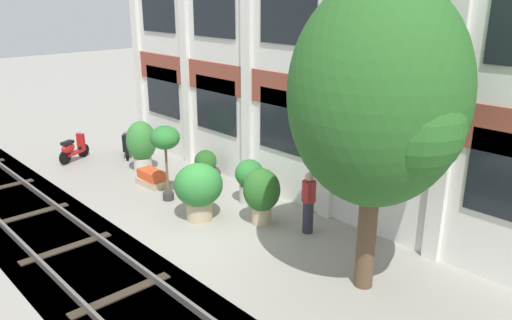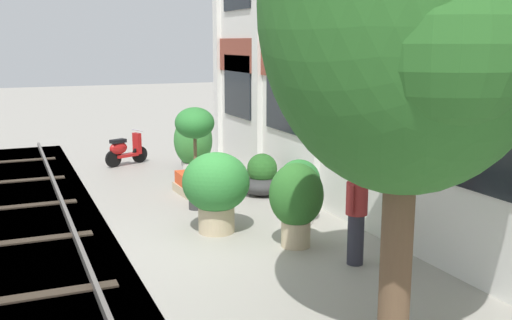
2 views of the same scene
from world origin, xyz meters
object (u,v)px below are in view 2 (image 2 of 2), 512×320
at_px(potted_plant_ribbed_drum, 193,144).
at_px(scooter_near_curb, 125,150).
at_px(scooter_second_parked, 189,150).
at_px(broadleaf_tree, 408,14).
at_px(potted_plant_terracotta_small, 195,127).
at_px(potted_plant_square_trough, 190,184).
at_px(potted_plant_stone_basin, 299,187).
at_px(potted_plant_glazed_jar, 216,186).
at_px(potted_plant_wide_bowl, 262,178).
at_px(potted_plant_fluted_column, 296,199).
at_px(resident_by_doorway, 356,214).

height_order(potted_plant_ribbed_drum, scooter_near_curb, potted_plant_ribbed_drum).
bearing_deg(scooter_second_parked, broadleaf_tree, 25.79).
distance_m(potted_plant_terracotta_small, scooter_second_parked, 4.78).
distance_m(potted_plant_square_trough, scooter_near_curb, 3.94).
bearing_deg(potted_plant_stone_basin, potted_plant_glazed_jar, -93.42).
relative_size(potted_plant_square_trough, potted_plant_wide_bowl, 1.07).
relative_size(potted_plant_square_trough, potted_plant_glazed_jar, 0.69).
distance_m(broadleaf_tree, potted_plant_square_trough, 8.41).
bearing_deg(potted_plant_stone_basin, potted_plant_wide_bowl, 174.64).
height_order(potted_plant_fluted_column, scooter_second_parked, potted_plant_fluted_column).
relative_size(scooter_second_parked, resident_by_doorway, 0.80).
relative_size(potted_plant_terracotta_small, potted_plant_wide_bowl, 2.23).
distance_m(potted_plant_ribbed_drum, resident_by_doorway, 6.70).
relative_size(potted_plant_ribbed_drum, scooter_second_parked, 1.35).
distance_m(potted_plant_terracotta_small, potted_plant_wide_bowl, 2.26).
xyz_separation_m(scooter_near_curb, scooter_second_parked, (0.71, 1.70, 0.00)).
xyz_separation_m(potted_plant_ribbed_drum, resident_by_doorway, (6.67, 0.60, -0.10)).
height_order(potted_plant_wide_bowl, scooter_second_parked, scooter_second_parked).
height_order(potted_plant_square_trough, potted_plant_wide_bowl, potted_plant_wide_bowl).
bearing_deg(potted_plant_wide_bowl, potted_plant_terracotta_small, -72.75).
bearing_deg(potted_plant_fluted_column, potted_plant_glazed_jar, -142.25).
relative_size(scooter_near_curb, scooter_second_parked, 1.04).
distance_m(broadleaf_tree, potted_plant_wide_bowl, 7.77).
relative_size(potted_plant_stone_basin, scooter_second_parked, 1.01).
bearing_deg(potted_plant_stone_basin, scooter_near_curb, -163.47).
distance_m(potted_plant_fluted_column, scooter_second_parked, 7.37).
xyz_separation_m(potted_plant_fluted_column, potted_plant_square_trough, (-4.20, -0.62, -0.61)).
xyz_separation_m(potted_plant_square_trough, scooter_near_curb, (-3.86, -0.75, 0.21)).
bearing_deg(resident_by_doorway, potted_plant_glazed_jar, -1.10).
height_order(potted_plant_terracotta_small, potted_plant_wide_bowl, potted_plant_terracotta_small).
bearing_deg(potted_plant_terracotta_small, broadleaf_tree, 3.77).
bearing_deg(resident_by_doorway, broadleaf_tree, 125.10).
height_order(potted_plant_terracotta_small, scooter_near_curb, potted_plant_terracotta_small).
height_order(potted_plant_ribbed_drum, potted_plant_stone_basin, potted_plant_ribbed_drum).
xyz_separation_m(potted_plant_square_trough, potted_plant_stone_basin, (3.02, 1.29, 0.48)).
bearing_deg(potted_plant_glazed_jar, scooter_near_curb, -176.75).
relative_size(potted_plant_square_trough, resident_by_doorway, 0.67).
distance_m(potted_plant_glazed_jar, scooter_near_curb, 6.80).
xyz_separation_m(broadleaf_tree, scooter_near_curb, (-11.49, -0.92, -3.32)).
distance_m(potted_plant_ribbed_drum, potted_plant_stone_basin, 4.44).
xyz_separation_m(broadleaf_tree, potted_plant_terracotta_small, (-6.34, -0.42, -2.02)).
height_order(potted_plant_glazed_jar, scooter_near_curb, potted_plant_glazed_jar).
bearing_deg(scooter_second_parked, potted_plant_glazed_jar, 17.68).
bearing_deg(potted_plant_terracotta_small, potted_plant_glazed_jar, -4.15).
height_order(potted_plant_glazed_jar, resident_by_doorway, resident_by_doorway).
bearing_deg(scooter_near_curb, potted_plant_ribbed_drum, -87.31).
bearing_deg(potted_plant_wide_bowl, scooter_second_parked, -171.94).
bearing_deg(potted_plant_square_trough, potted_plant_terracotta_small, -10.99).
distance_m(potted_plant_fluted_column, scooter_near_curb, 8.18).
height_order(potted_plant_ribbed_drum, potted_plant_square_trough, potted_plant_ribbed_drum).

